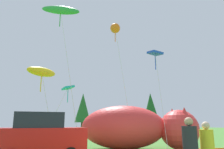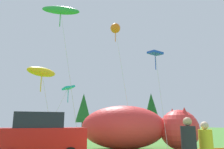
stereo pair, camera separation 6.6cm
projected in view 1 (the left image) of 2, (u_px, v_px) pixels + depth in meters
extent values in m
cube|color=red|center=(43.00, 141.00, 10.37)|extent=(4.04, 1.78, 1.21)
cube|color=#1E232D|center=(40.00, 120.00, 10.51)|extent=(2.24, 1.59, 0.72)
ellipsoid|color=red|center=(123.00, 127.00, 14.52)|extent=(6.26, 4.94, 2.83)
ellipsoid|color=yellow|center=(123.00, 137.00, 14.38)|extent=(4.14, 3.45, 1.27)
sphere|color=red|center=(179.00, 129.00, 14.22)|extent=(2.55, 2.55, 2.55)
cone|color=red|center=(172.00, 114.00, 15.02)|extent=(0.71, 0.71, 0.76)
cone|color=red|center=(184.00, 113.00, 13.86)|extent=(0.71, 0.71, 0.76)
cylinder|color=yellow|center=(207.00, 142.00, 6.19)|extent=(0.38, 0.38, 0.69)
sphere|color=beige|center=(206.00, 125.00, 6.29)|extent=(0.22, 0.22, 0.22)
cylinder|color=#26262D|center=(190.00, 140.00, 5.94)|extent=(0.40, 0.40, 0.73)
sphere|color=tan|center=(189.00, 122.00, 6.04)|extent=(0.24, 0.24, 0.24)
cylinder|color=silver|center=(161.00, 97.00, 14.63)|extent=(0.73, 2.07, 6.84)
cube|color=blue|center=(155.00, 53.00, 16.42)|extent=(1.00, 1.01, 0.34)
cylinder|color=blue|center=(155.00, 62.00, 16.27)|extent=(0.06, 0.06, 1.20)
cylinder|color=silver|center=(124.00, 82.00, 18.25)|extent=(1.05, 1.29, 10.07)
sphere|color=orange|center=(115.00, 28.00, 19.73)|extent=(0.90, 0.90, 0.90)
cylinder|color=orange|center=(115.00, 35.00, 19.58)|extent=(0.06, 0.06, 1.20)
cylinder|color=silver|center=(48.00, 111.00, 13.93)|extent=(1.12, 0.32, 4.93)
ellipsoid|color=yellow|center=(42.00, 72.00, 14.14)|extent=(2.19, 1.92, 0.78)
cylinder|color=yellow|center=(41.00, 82.00, 13.99)|extent=(0.06, 0.06, 1.20)
cylinder|color=silver|center=(55.00, 114.00, 17.67)|extent=(2.24, 1.59, 4.74)
cube|color=#19B2B2|center=(68.00, 88.00, 19.27)|extent=(1.11, 1.12, 0.46)
cylinder|color=#19B2B2|center=(68.00, 96.00, 19.12)|extent=(0.06, 0.06, 1.20)
cylinder|color=silver|center=(69.00, 75.00, 14.90)|extent=(1.59, 0.93, 9.83)
ellipsoid|color=green|center=(61.00, 10.00, 16.10)|extent=(2.92, 1.86, 1.03)
cylinder|color=green|center=(60.00, 19.00, 15.95)|extent=(0.06, 0.06, 1.20)
cylinder|color=brown|center=(151.00, 126.00, 50.55)|extent=(0.66, 0.66, 2.06)
cone|color=#1E5623|center=(151.00, 107.00, 51.49)|extent=(3.62, 3.62, 6.59)
cylinder|color=brown|center=(82.00, 127.00, 42.28)|extent=(0.57, 0.57, 1.77)
cone|color=#236028|center=(83.00, 108.00, 43.09)|extent=(3.12, 3.12, 5.67)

